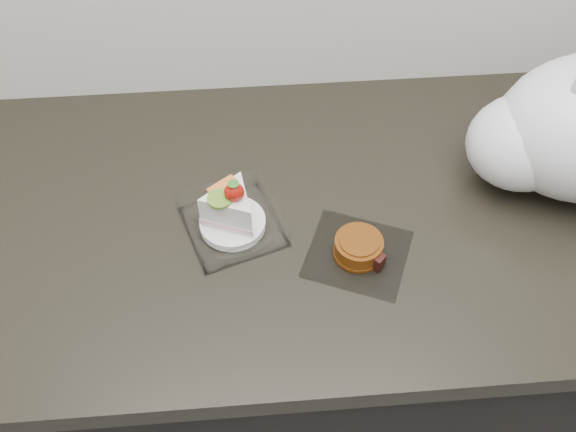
{
  "coord_description": "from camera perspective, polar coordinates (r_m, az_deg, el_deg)",
  "views": [
    {
      "loc": [
        -0.05,
        1.04,
        1.69
      ],
      "look_at": [
        0.0,
        1.64,
        0.94
      ],
      "focal_mm": 40.0,
      "sensor_mm": 36.0,
      "label": 1
    }
  ],
  "objects": [
    {
      "name": "counter",
      "position": [
        1.4,
        -0.23,
        -11.24
      ],
      "size": [
        2.04,
        0.64,
        0.9
      ],
      "color": "black",
      "rests_on": "ground"
    },
    {
      "name": "mooncake_wrap",
      "position": [
        0.97,
        6.33,
        -2.93
      ],
      "size": [
        0.19,
        0.18,
        0.03
      ],
      "rotation": [
        0.0,
        0.0,
        -0.22
      ],
      "color": "white",
      "rests_on": "counter"
    },
    {
      "name": "cake_tray",
      "position": [
        0.99,
        -5.01,
        0.04
      ],
      "size": [
        0.18,
        0.18,
        0.11
      ],
      "rotation": [
        0.0,
        0.0,
        0.32
      ],
      "color": "white",
      "rests_on": "counter"
    }
  ]
}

